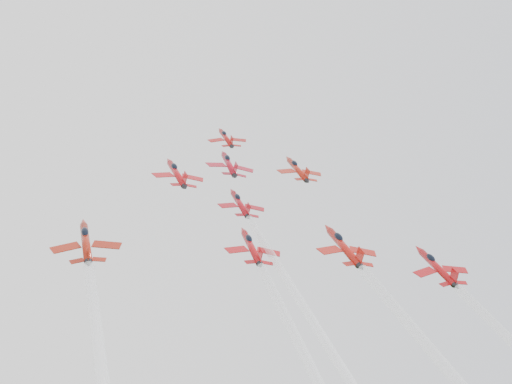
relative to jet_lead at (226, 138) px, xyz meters
name	(u,v)px	position (x,y,z in m)	size (l,w,h in m)	color
jet_lead	(226,138)	(0.00, 0.00, 0.00)	(8.52, 10.72, 7.45)	#A2110F
jet_row2_left	(177,173)	(-14.09, -17.38, -11.46)	(9.83, 12.37, 8.60)	#B01015
jet_row2_center	(229,164)	(-2.82, -12.33, -8.12)	(9.73, 12.24, 8.50)	#A40F20
jet_row2_right	(297,169)	(11.28, -12.81, -8.45)	(9.51, 11.97, 8.31)	#A71E0F
jet_center	(320,352)	(-4.96, -61.68, -40.78)	(8.52, 77.87, 51.93)	#A10F18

